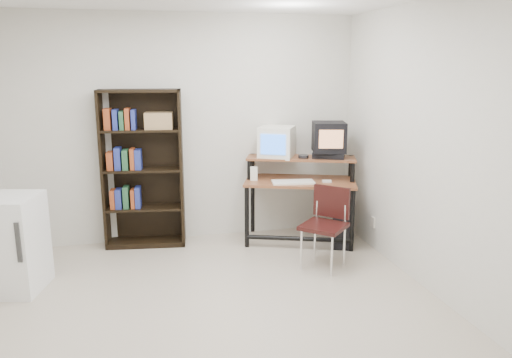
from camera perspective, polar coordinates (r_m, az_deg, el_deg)
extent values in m
cube|color=beige|center=(4.32, -4.84, -15.28)|extent=(4.00, 4.00, 0.01)
cube|color=silver|center=(5.84, -8.01, 5.62)|extent=(4.00, 0.01, 2.60)
cube|color=silver|center=(1.99, 3.10, -8.88)|extent=(4.00, 0.01, 2.60)
cube|color=silver|center=(4.60, 20.33, 2.94)|extent=(0.01, 4.00, 2.60)
cube|color=brown|center=(5.76, 5.07, -0.27)|extent=(1.39, 1.01, 0.03)
cube|color=brown|center=(5.83, 5.15, 2.40)|extent=(1.31, 0.78, 0.02)
cylinder|color=black|center=(5.64, -1.06, -4.32)|extent=(0.05, 0.05, 0.72)
cylinder|color=black|center=(5.61, 10.94, -4.64)|extent=(0.05, 0.05, 0.72)
cylinder|color=black|center=(6.12, -0.40, -1.62)|extent=(0.05, 0.05, 0.98)
cylinder|color=black|center=(6.10, 10.61, -1.90)|extent=(0.05, 0.05, 0.98)
cylinder|color=black|center=(5.67, 4.88, -6.81)|extent=(1.12, 0.44, 0.05)
cube|color=white|center=(5.84, 2.39, 4.25)|extent=(0.51, 0.51, 0.36)
cube|color=blue|center=(5.65, 1.96, 3.96)|extent=(0.26, 0.14, 0.23)
cube|color=black|center=(5.83, 8.29, 2.71)|extent=(0.44, 0.39, 0.08)
cube|color=black|center=(5.81, 8.33, 4.79)|extent=(0.43, 0.43, 0.34)
cube|color=tan|center=(5.63, 8.58, 4.52)|extent=(0.26, 0.07, 0.21)
cylinder|color=#26262B|center=(5.76, 5.44, 2.52)|extent=(0.16, 0.16, 0.05)
cube|color=white|center=(5.62, 4.26, -0.42)|extent=(0.49, 0.27, 0.03)
cube|color=black|center=(5.69, 8.13, -0.50)|extent=(0.24, 0.20, 0.01)
cube|color=white|center=(5.69, 8.09, -0.29)|extent=(0.11, 0.08, 0.03)
cube|color=white|center=(5.72, -0.27, 0.56)|extent=(0.09, 0.09, 0.17)
cube|color=black|center=(5.86, 9.71, -5.36)|extent=(0.35, 0.49, 0.42)
cube|color=black|center=(5.11, 7.74, -5.39)|extent=(0.58, 0.58, 0.04)
cube|color=black|center=(5.21, 8.62, -2.58)|extent=(0.30, 0.30, 0.33)
cylinder|color=silver|center=(5.10, 5.19, -8.05)|extent=(0.02, 0.02, 0.42)
cylinder|color=silver|center=(4.98, 8.65, -8.70)|extent=(0.02, 0.02, 0.42)
cylinder|color=silver|center=(5.39, 6.74, -6.94)|extent=(0.02, 0.02, 0.42)
cylinder|color=silver|center=(5.27, 10.05, -7.52)|extent=(0.02, 0.02, 0.42)
cube|color=black|center=(5.78, -17.01, 0.94)|extent=(0.07, 0.30, 1.77)
cube|color=black|center=(5.68, -8.50, 1.17)|extent=(0.07, 0.30, 1.77)
cube|color=black|center=(5.85, -12.64, 1.34)|extent=(0.88, 0.13, 1.77)
cube|color=black|center=(5.61, -13.24, 9.80)|extent=(0.92, 0.40, 0.03)
cube|color=black|center=(5.95, -12.38, -7.04)|extent=(0.92, 0.40, 0.06)
cube|color=black|center=(5.82, -12.57, -3.21)|extent=(0.85, 0.38, 0.03)
cube|color=black|center=(5.72, -12.79, 1.06)|extent=(0.85, 0.38, 0.02)
cube|color=black|center=(5.64, -13.02, 5.46)|extent=(0.85, 0.38, 0.02)
cube|color=#94744B|center=(5.61, -11.03, 6.57)|extent=(0.32, 0.25, 0.18)
cube|color=white|center=(5.09, -26.25, -6.65)|extent=(0.63, 0.63, 0.89)
cube|color=#333333|center=(4.73, -25.53, -6.57)|extent=(0.04, 0.02, 0.36)
cube|color=beige|center=(5.79, 13.22, -4.82)|extent=(0.02, 0.08, 0.12)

